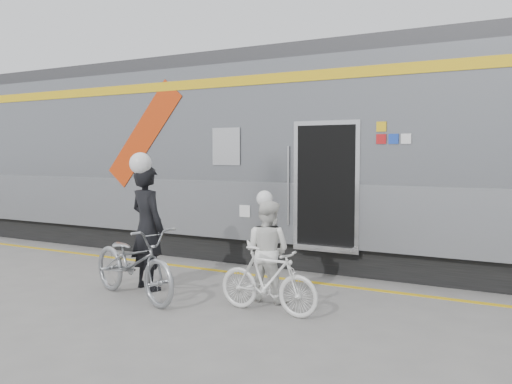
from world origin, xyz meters
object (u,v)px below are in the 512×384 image
Objects in this scene: bicycle_left at (134,262)px; bicycle_right at (268,280)px; woman at (267,251)px; man at (147,227)px.

bicycle_right is (2.05, 0.30, -0.10)m from bicycle_left.
man is at bearing 11.09° from woman.
bicycle_left is 2.07m from bicycle_right.
bicycle_left reaches higher than bicycle_right.
bicycle_left is 1.95m from woman.
woman is at bearing -153.65° from man.
man is 0.95× the size of bicycle_left.
woman is at bearing -46.47° from bicycle_left.
bicycle_right is (0.30, -0.55, -0.29)m from woman.
bicycle_left is 1.39× the size of bicycle_right.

